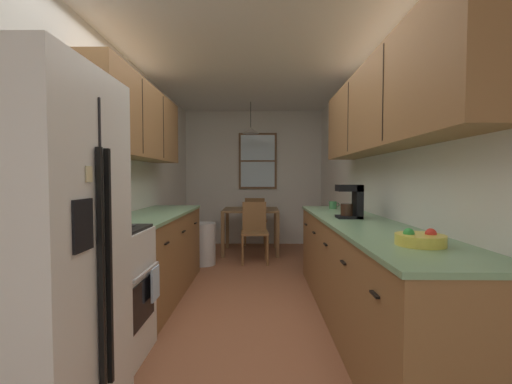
% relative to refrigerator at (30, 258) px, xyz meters
% --- Properties ---
extents(ground_plane, '(12.00, 12.00, 0.00)m').
position_rel_refrigerator_xyz_m(ground_plane, '(0.96, 2.30, -0.89)').
color(ground_plane, '#995B3D').
extents(wall_left, '(0.10, 9.00, 2.55)m').
position_rel_refrigerator_xyz_m(wall_left, '(-0.39, 2.30, 0.38)').
color(wall_left, white).
rests_on(wall_left, ground).
extents(wall_right, '(0.10, 9.00, 2.55)m').
position_rel_refrigerator_xyz_m(wall_right, '(2.31, 2.30, 0.38)').
color(wall_right, white).
rests_on(wall_right, ground).
extents(wall_back, '(4.40, 0.10, 2.55)m').
position_rel_refrigerator_xyz_m(wall_back, '(0.96, 4.95, 0.38)').
color(wall_back, white).
rests_on(wall_back, ground).
extents(ceiling_slab, '(4.40, 9.00, 0.08)m').
position_rel_refrigerator_xyz_m(ceiling_slab, '(0.96, 2.30, 1.70)').
color(ceiling_slab, white).
extents(refrigerator, '(0.71, 0.76, 1.79)m').
position_rel_refrigerator_xyz_m(refrigerator, '(0.00, 0.00, 0.00)').
color(refrigerator, white).
rests_on(refrigerator, ground).
extents(stove_range, '(0.66, 0.61, 1.10)m').
position_rel_refrigerator_xyz_m(stove_range, '(-0.03, 0.70, -0.42)').
color(stove_range, white).
rests_on(stove_range, ground).
extents(microwave_over_range, '(0.39, 0.57, 0.36)m').
position_rel_refrigerator_xyz_m(microwave_over_range, '(-0.15, 0.70, 0.74)').
color(microwave_over_range, black).
extents(counter_left, '(0.64, 1.98, 0.90)m').
position_rel_refrigerator_xyz_m(counter_left, '(-0.04, 2.00, -0.44)').
color(counter_left, olive).
rests_on(counter_left, ground).
extents(upper_cabinets_left, '(0.33, 2.06, 0.76)m').
position_rel_refrigerator_xyz_m(upper_cabinets_left, '(-0.18, 1.95, 0.96)').
color(upper_cabinets_left, olive).
extents(counter_right, '(0.64, 3.13, 0.90)m').
position_rel_refrigerator_xyz_m(counter_right, '(1.96, 1.31, -0.44)').
color(counter_right, olive).
rests_on(counter_right, ground).
extents(upper_cabinets_right, '(0.33, 2.81, 0.72)m').
position_rel_refrigerator_xyz_m(upper_cabinets_right, '(2.10, 1.26, 0.97)').
color(upper_cabinets_right, olive).
extents(dining_table, '(0.93, 0.81, 0.75)m').
position_rel_refrigerator_xyz_m(dining_table, '(0.93, 4.14, -0.26)').
color(dining_table, brown).
rests_on(dining_table, ground).
extents(dining_chair_near, '(0.42, 0.42, 0.90)m').
position_rel_refrigerator_xyz_m(dining_chair_near, '(1.00, 3.52, -0.39)').
color(dining_chair_near, olive).
rests_on(dining_chair_near, ground).
extents(dining_chair_far, '(0.45, 0.45, 0.90)m').
position_rel_refrigerator_xyz_m(dining_chair_far, '(1.00, 4.75, -0.39)').
color(dining_chair_far, olive).
rests_on(dining_chair_far, ground).
extents(pendant_light, '(0.28, 0.28, 0.53)m').
position_rel_refrigerator_xyz_m(pendant_light, '(0.93, 4.14, 1.18)').
color(pendant_light, black).
extents(back_window, '(0.72, 0.05, 1.06)m').
position_rel_refrigerator_xyz_m(back_window, '(1.04, 4.88, 0.70)').
color(back_window, brown).
extents(trash_bin, '(0.34, 0.34, 0.61)m').
position_rel_refrigerator_xyz_m(trash_bin, '(0.26, 3.32, -0.59)').
color(trash_bin, silver).
rests_on(trash_bin, ground).
extents(storage_canister, '(0.12, 0.12, 0.21)m').
position_rel_refrigerator_xyz_m(storage_canister, '(-0.04, 1.12, 0.11)').
color(storage_canister, '#265999').
rests_on(storage_canister, counter_left).
extents(dish_towel, '(0.02, 0.16, 0.24)m').
position_rel_refrigerator_xyz_m(dish_towel, '(0.32, 0.86, -0.39)').
color(dish_towel, silver).
extents(coffee_maker, '(0.22, 0.18, 0.31)m').
position_rel_refrigerator_xyz_m(coffee_maker, '(1.94, 1.54, 0.17)').
color(coffee_maker, black).
rests_on(coffee_maker, counter_right).
extents(mug_by_coffeemaker, '(0.13, 0.09, 0.09)m').
position_rel_refrigerator_xyz_m(mug_by_coffeemaker, '(1.97, 2.49, 0.05)').
color(mug_by_coffeemaker, '#3F7F4C').
rests_on(mug_by_coffeemaker, counter_right).
extents(fruit_bowl, '(0.26, 0.26, 0.09)m').
position_rel_refrigerator_xyz_m(fruit_bowl, '(1.97, 0.28, 0.04)').
color(fruit_bowl, '#E5D14C').
rests_on(fruit_bowl, counter_right).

